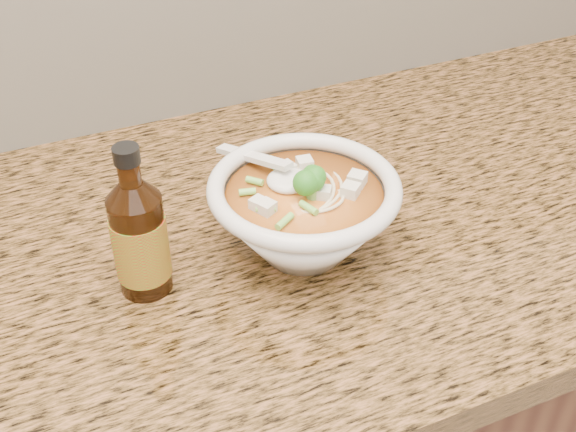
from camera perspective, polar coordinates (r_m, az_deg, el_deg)
name	(u,v)px	position (r m, az deg, el deg)	size (l,w,h in m)	color
counter_slab	(104,280)	(0.88, -14.37, -4.90)	(4.00, 0.68, 0.04)	brown
soup_bowl	(304,215)	(0.83, 1.25, 0.06)	(0.22, 0.24, 0.12)	white
hot_sauce_bottle	(140,238)	(0.79, -11.64, -1.73)	(0.07, 0.07, 0.18)	#361907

